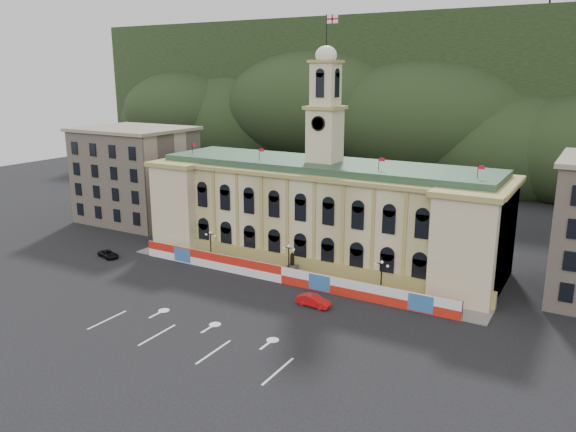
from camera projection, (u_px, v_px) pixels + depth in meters
The scene contains 13 objects.
ground at pixel (218, 323), 66.72m from camera, with size 260.00×260.00×0.00m, color black.
lane_markings at pixel (191, 339), 62.52m from camera, with size 26.00×10.00×0.02m, color white, non-canonical shape.
hill_ridge at pixel (467, 106), 164.27m from camera, with size 230.00×80.00×64.00m.
city_hall at pixel (323, 211), 87.97m from camera, with size 56.20×17.60×37.10m.
side_building_left at pixel (136, 174), 111.20m from camera, with size 21.00×17.00×18.60m.
hoarding_fence at pixel (282, 275), 79.03m from camera, with size 50.00×0.44×2.50m.
pavement at pixel (291, 277), 81.60m from camera, with size 56.00×5.50×0.16m, color slate.
statue at pixel (292, 269), 81.53m from camera, with size 1.40×1.40×3.72m.
lamp_left at pixel (211, 244), 87.01m from camera, with size 1.96×0.44×5.15m.
lamp_center at pixel (289, 259), 80.23m from camera, with size 1.96×0.44×5.15m.
lamp_right at pixel (381, 276), 73.45m from camera, with size 1.96×0.44×5.15m.
red_sedan at pixel (314, 301), 71.30m from camera, with size 4.62×1.84×1.50m, color red.
black_suv at pixel (108, 254), 90.21m from camera, with size 4.46×2.87×1.14m, color black.
Camera 1 is at (38.01, -49.08, 28.81)m, focal length 35.00 mm.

